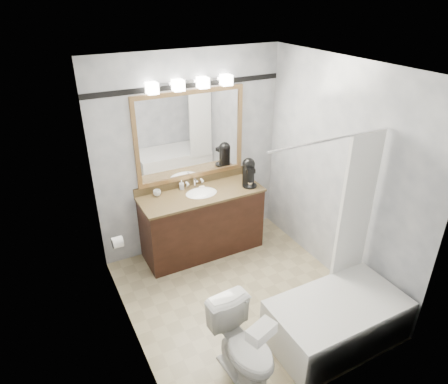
{
  "coord_description": "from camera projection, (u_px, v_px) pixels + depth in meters",
  "views": [
    {
      "loc": [
        -1.76,
        -2.95,
        3.11
      ],
      "look_at": [
        -0.04,
        0.35,
        1.18
      ],
      "focal_mm": 32.0,
      "sensor_mm": 36.0,
      "label": 1
    }
  ],
  "objects": [
    {
      "name": "room",
      "position": [
        244.0,
        199.0,
        3.9
      ],
      "size": [
        2.42,
        2.62,
        2.52
      ],
      "color": "tan",
      "rests_on": "ground"
    },
    {
      "name": "vanity",
      "position": [
        202.0,
        221.0,
        5.07
      ],
      "size": [
        1.53,
        0.58,
        0.97
      ],
      "color": "black",
      "rests_on": "ground"
    },
    {
      "name": "mirror",
      "position": [
        191.0,
        136.0,
        4.79
      ],
      "size": [
        1.4,
        0.04,
        1.1
      ],
      "color": "#A37949",
      "rests_on": "room"
    },
    {
      "name": "vanity_light_bar",
      "position": [
        190.0,
        83.0,
        4.46
      ],
      "size": [
        1.02,
        0.14,
        0.12
      ],
      "color": "silver",
      "rests_on": "room"
    },
    {
      "name": "accent_stripe",
      "position": [
        188.0,
        85.0,
        4.53
      ],
      "size": [
        2.4,
        0.01,
        0.06
      ],
      "primitive_type": "cube",
      "color": "black",
      "rests_on": "room"
    },
    {
      "name": "bathtub",
      "position": [
        337.0,
        313.0,
        3.87
      ],
      "size": [
        1.3,
        0.75,
        1.96
      ],
      "color": "white",
      "rests_on": "ground"
    },
    {
      "name": "tp_roll",
      "position": [
        118.0,
        242.0,
        4.21
      ],
      "size": [
        0.11,
        0.12,
        0.12
      ],
      "primitive_type": "cylinder",
      "rotation": [
        0.0,
        1.57,
        0.0
      ],
      "color": "white",
      "rests_on": "room"
    },
    {
      "name": "toilet",
      "position": [
        244.0,
        346.0,
        3.42
      ],
      "size": [
        0.45,
        0.72,
        0.71
      ],
      "primitive_type": "imported",
      "rotation": [
        0.0,
        0.0,
        0.07
      ],
      "color": "white",
      "rests_on": "ground"
    },
    {
      "name": "tissue_box",
      "position": [
        261.0,
        332.0,
        3.05
      ],
      "size": [
        0.27,
        0.2,
        0.1
      ],
      "primitive_type": "cube",
      "rotation": [
        0.0,
        0.0,
        0.31
      ],
      "color": "white",
      "rests_on": "toilet"
    },
    {
      "name": "coffee_maker",
      "position": [
        249.0,
        171.0,
        5.0
      ],
      "size": [
        0.19,
        0.23,
        0.36
      ],
      "rotation": [
        0.0,
        0.0,
        -0.26
      ],
      "color": "black",
      "rests_on": "vanity"
    },
    {
      "name": "cup_left",
      "position": [
        157.0,
        193.0,
        4.8
      ],
      "size": [
        0.1,
        0.1,
        0.07
      ],
      "primitive_type": "imported",
      "rotation": [
        0.0,
        0.0,
        0.07
      ],
      "color": "white",
      "rests_on": "vanity"
    },
    {
      "name": "soap_bottle_a",
      "position": [
        182.0,
        185.0,
        4.94
      ],
      "size": [
        0.07,
        0.07,
        0.12
      ],
      "primitive_type": "imported",
      "rotation": [
        0.0,
        0.0,
        -0.31
      ],
      "color": "white",
      "rests_on": "vanity"
    },
    {
      "name": "soap_bar",
      "position": [
        202.0,
        187.0,
        5.0
      ],
      "size": [
        0.07,
        0.05,
        0.02
      ],
      "primitive_type": "cube",
      "rotation": [
        0.0,
        0.0,
        -0.16
      ],
      "color": "beige",
      "rests_on": "vanity"
    }
  ]
}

